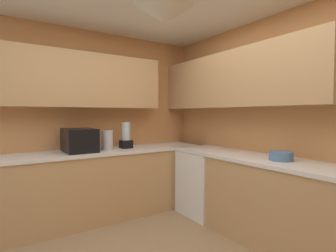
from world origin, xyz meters
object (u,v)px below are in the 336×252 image
(microwave, at_px, (79,140))
(dishwasher, at_px, (206,183))
(kettle, at_px, (107,140))
(blender_appliance, at_px, (126,136))
(bowl, at_px, (281,156))

(microwave, bearing_deg, dishwasher, 66.42)
(kettle, height_order, blender_appliance, blender_appliance)
(kettle, height_order, bowl, kettle)
(microwave, height_order, bowl, microwave)
(bowl, bearing_deg, blender_appliance, -152.60)
(bowl, bearing_deg, dishwasher, -178.44)
(microwave, height_order, blender_appliance, blender_appliance)
(kettle, bearing_deg, microwave, -93.24)
(microwave, distance_m, bowl, 2.34)
(blender_appliance, bearing_deg, microwave, -90.00)
(microwave, bearing_deg, kettle, 86.76)
(microwave, relative_size, kettle, 1.87)
(kettle, relative_size, bowl, 1.11)
(kettle, bearing_deg, dishwasher, 61.09)
(microwave, bearing_deg, bowl, 41.23)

